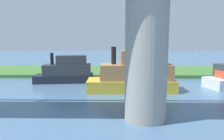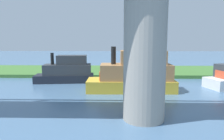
% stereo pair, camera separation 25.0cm
% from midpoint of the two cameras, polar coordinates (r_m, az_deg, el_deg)
% --- Properties ---
extents(ground_plane, '(160.00, 160.00, 0.00)m').
position_cam_midpoint_polar(ground_plane, '(30.74, 3.11, -2.37)').
color(ground_plane, '#4C7093').
extents(grassy_bank, '(80.00, 12.00, 0.50)m').
position_cam_midpoint_polar(grassy_bank, '(36.61, 2.87, -0.26)').
color(grassy_bank, '#427533').
rests_on(grassy_bank, ground).
extents(bridge_pylon, '(2.95, 2.95, 9.85)m').
position_cam_midpoint_polar(bridge_pylon, '(14.42, 9.62, 5.27)').
color(bridge_pylon, '#9E998E').
rests_on(bridge_pylon, ground).
extents(person_on_bank, '(0.49, 0.49, 1.39)m').
position_cam_midpoint_polar(person_on_bank, '(32.05, -2.04, 0.25)').
color(person_on_bank, '#2D334C').
rests_on(person_on_bank, grassy_bank).
extents(mooring_post, '(0.20, 0.20, 0.85)m').
position_cam_midpoint_polar(mooring_post, '(32.00, -0.08, -0.26)').
color(mooring_post, brown).
rests_on(mooring_post, grassy_bank).
extents(motorboat_white, '(8.09, 3.48, 4.01)m').
position_cam_midpoint_polar(motorboat_white, '(28.55, -12.30, -0.34)').
color(motorboat_white, '#1E232D').
rests_on(motorboat_white, ground).
extents(pontoon_yellow, '(9.82, 3.46, 4.99)m').
position_cam_midpoint_polar(pontoon_yellow, '(23.03, 6.44, -1.32)').
color(pontoon_yellow, gold).
rests_on(pontoon_yellow, ground).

